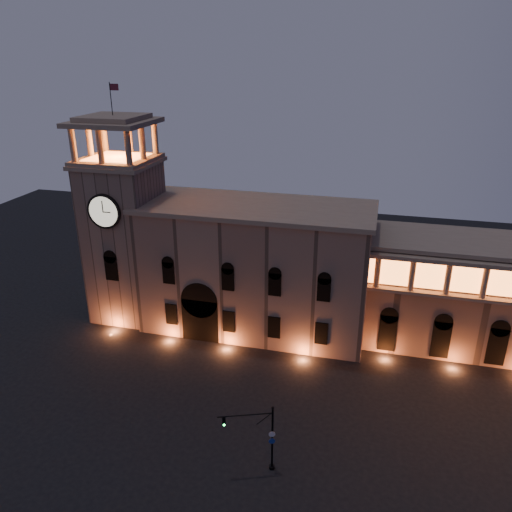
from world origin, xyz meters
name	(u,v)px	position (x,y,z in m)	size (l,w,h in m)	color
ground	(221,432)	(0.00, 0.00, 0.00)	(160.00, 160.00, 0.00)	black
government_building	(255,268)	(-2.08, 21.93, 8.77)	(30.80, 12.80, 17.60)	#8B6D5B
clock_tower	(125,233)	(-20.50, 20.98, 12.50)	(9.80, 9.80, 32.40)	#8B6D5B
traffic_light	(263,437)	(5.23, -3.63, 3.73)	(4.89, 2.06, 7.10)	black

